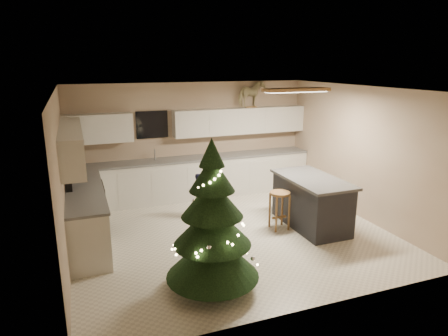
{
  "coord_description": "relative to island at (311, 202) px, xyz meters",
  "views": [
    {
      "loc": [
        -2.49,
        -6.27,
        3.03
      ],
      "look_at": [
        0.0,
        0.35,
        1.15
      ],
      "focal_mm": 32.0,
      "sensor_mm": 36.0,
      "label": 1
    }
  ],
  "objects": [
    {
      "name": "ground_plane",
      "position": [
        -1.55,
        0.2,
        -0.48
      ],
      "size": [
        5.5,
        5.5,
        0.0
      ],
      "primitive_type": "plane",
      "color": "beige"
    },
    {
      "name": "room_shell",
      "position": [
        -1.53,
        0.2,
        1.27
      ],
      "size": [
        5.52,
        5.02,
        2.61
      ],
      "color": "tan",
      "rests_on": "ground_plane"
    },
    {
      "name": "cabinetry",
      "position": [
        -2.46,
        1.85,
        0.28
      ],
      "size": [
        5.5,
        3.2,
        2.0
      ],
      "color": "silver",
      "rests_on": "ground_plane"
    },
    {
      "name": "island",
      "position": [
        0.0,
        0.0,
        0.0
      ],
      "size": [
        0.9,
        1.7,
        0.95
      ],
      "color": "black",
      "rests_on": "ground_plane"
    },
    {
      "name": "bar_stool",
      "position": [
        -0.62,
        0.09,
        0.06
      ],
      "size": [
        0.38,
        0.38,
        0.72
      ],
      "rotation": [
        0.0,
        0.0,
        0.33
      ],
      "color": "brown",
      "rests_on": "ground_plane"
    },
    {
      "name": "christmas_tree",
      "position": [
        -2.45,
        -1.4,
        0.39
      ],
      "size": [
        1.32,
        1.28,
        2.11
      ],
      "rotation": [
        0.0,
        0.0,
        -0.41
      ],
      "color": "#3F2816",
      "rests_on": "ground_plane"
    },
    {
      "name": "toddler",
      "position": [
        -1.84,
        1.14,
        -0.03
      ],
      "size": [
        0.4,
        0.36,
        0.91
      ],
      "primitive_type": "imported",
      "rotation": [
        0.0,
        0.0,
        0.57
      ],
      "color": "black",
      "rests_on": "ground_plane"
    },
    {
      "name": "rocking_horse",
      "position": [
        -0.13,
        2.52,
        1.84
      ],
      "size": [
        0.77,
        0.58,
        0.62
      ],
      "rotation": [
        0.0,
        0.0,
        1.99
      ],
      "color": "brown",
      "rests_on": "cabinetry"
    }
  ]
}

